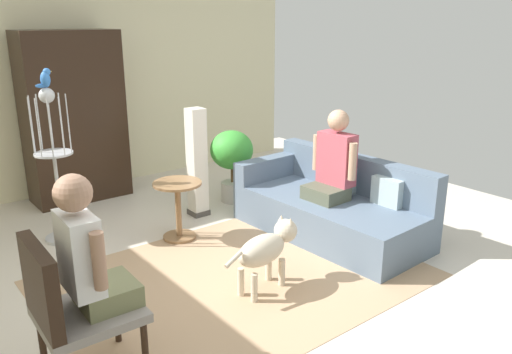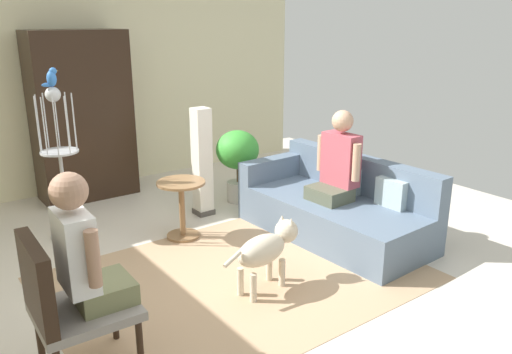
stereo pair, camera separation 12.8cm
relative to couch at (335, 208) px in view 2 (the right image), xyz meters
The scene contains 14 objects.
ground_plane 1.49m from the couch, behind, with size 7.91×7.91×0.00m, color beige.
back_wall 3.64m from the couch, 114.70° to the left, with size 6.52×0.12×2.83m, color beige.
area_rug 1.44m from the couch, behind, with size 3.10×2.28×0.01m, color tan.
couch is the anchor object (origin of this frame).
armchair 3.05m from the couch, 167.63° to the right, with size 0.61×0.58×0.96m.
person_on_couch 0.50m from the couch, 128.97° to the right, with size 0.43×0.55×0.91m.
person_on_armchair 2.95m from the couch, 166.92° to the right, with size 0.44×0.51×0.88m.
round_end_table 1.59m from the couch, 147.58° to the left, with size 0.49×0.49×0.61m.
dog 1.38m from the couch, 158.87° to the right, with size 0.83×0.33×0.57m.
bird_cage_stand 2.82m from the couch, 145.51° to the left, with size 0.37×0.37×1.55m.
parrot 3.09m from the couch, 145.43° to the left, with size 0.17×0.10×0.18m.
potted_plant 1.48m from the couch, 100.16° to the left, with size 0.52×0.52×0.89m.
column_lamp 1.57m from the couch, 122.55° to the left, with size 0.20×0.20×1.24m.
armoire_cabinet 3.29m from the couch, 121.43° to the left, with size 1.14×0.56×2.05m, color black.
Camera 2 is at (-2.22, -3.36, 2.20)m, focal length 36.19 mm.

